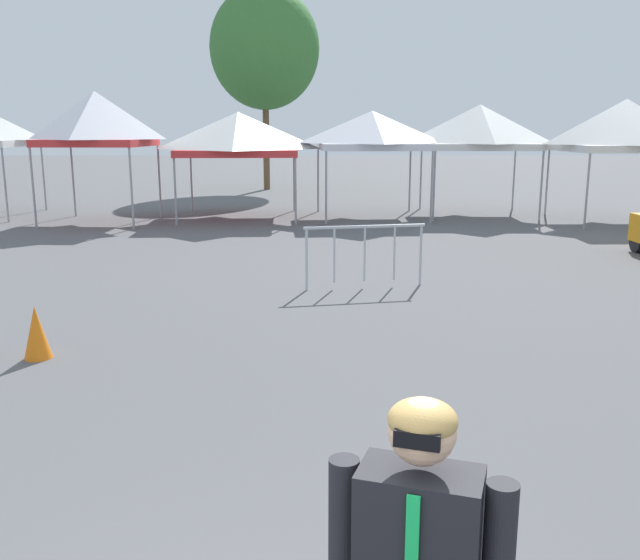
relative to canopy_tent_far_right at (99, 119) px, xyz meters
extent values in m
cylinder|color=#9E9EA3|center=(-2.76, 0.05, -1.77)|extent=(0.06, 0.06, 2.33)
cylinder|color=#9E9EA3|center=(-2.85, 3.11, -1.77)|extent=(0.06, 0.06, 2.33)
cylinder|color=#9E9EA3|center=(-1.41, -1.28, -1.74)|extent=(0.06, 0.06, 2.37)
cylinder|color=#9E9EA3|center=(1.28, -1.41, -1.74)|extent=(0.06, 0.06, 2.37)
cylinder|color=#9E9EA3|center=(-1.28, 1.41, -1.74)|extent=(0.06, 0.06, 2.37)
cylinder|color=#9E9EA3|center=(1.41, 1.28, -1.74)|extent=(0.06, 0.06, 2.37)
pyramid|color=white|center=(0.00, 0.00, 0.10)|extent=(2.96, 2.96, 1.33)
cube|color=red|center=(0.00, 0.00, -0.66)|extent=(2.93, 2.93, 0.20)
cylinder|color=#9E9EA3|center=(2.28, -0.64, -1.90)|extent=(0.06, 0.06, 2.07)
cylinder|color=#9E9EA3|center=(5.63, -0.48, -1.90)|extent=(0.06, 0.06, 2.07)
cylinder|color=#9E9EA3|center=(2.12, 2.71, -1.90)|extent=(0.06, 0.06, 2.07)
cylinder|color=#9E9EA3|center=(5.47, 2.87, -1.90)|extent=(0.06, 0.06, 2.07)
pyramid|color=white|center=(3.88, 1.12, -0.32)|extent=(3.69, 3.69, 1.08)
cube|color=red|center=(3.88, 1.12, -0.96)|extent=(3.65, 3.65, 0.20)
cylinder|color=#9E9EA3|center=(6.50, -0.42, -1.81)|extent=(0.06, 0.06, 2.24)
cylinder|color=#9E9EA3|center=(9.51, -0.19, -1.81)|extent=(0.06, 0.06, 2.24)
cylinder|color=#9E9EA3|center=(6.26, 2.59, -1.81)|extent=(0.06, 0.06, 2.24)
cylinder|color=#9E9EA3|center=(9.27, 2.83, -1.81)|extent=(0.06, 0.06, 2.24)
pyramid|color=white|center=(7.88, 1.20, -0.22)|extent=(3.41, 3.41, 0.94)
cube|color=white|center=(7.88, 1.20, -0.79)|extent=(3.38, 3.38, 0.20)
cylinder|color=#9E9EA3|center=(9.66, 0.32, -1.82)|extent=(0.06, 0.06, 2.23)
cylinder|color=#9E9EA3|center=(12.78, 0.25, -1.82)|extent=(0.06, 0.06, 2.23)
cylinder|color=#9E9EA3|center=(9.72, 3.43, -1.82)|extent=(0.06, 0.06, 2.23)
cylinder|color=#9E9EA3|center=(12.84, 3.37, -1.82)|extent=(0.06, 0.06, 2.23)
pyramid|color=white|center=(11.25, 1.84, -0.12)|extent=(3.34, 3.34, 1.16)
cube|color=white|center=(11.25, 1.84, -0.80)|extent=(3.31, 3.31, 0.20)
cylinder|color=#9E9EA3|center=(13.46, -1.46, -1.82)|extent=(0.06, 0.06, 2.22)
cylinder|color=#9E9EA3|center=(13.40, 1.67, -1.82)|extent=(0.06, 0.06, 2.22)
pyramid|color=white|center=(15.00, 0.13, -0.08)|extent=(3.35, 3.35, 1.26)
cube|color=white|center=(15.00, 0.13, -0.81)|extent=(3.31, 3.31, 0.20)
cube|color=black|center=(6.66, -17.71, -1.71)|extent=(0.47, 0.36, 0.60)
cylinder|color=black|center=(6.41, -17.63, -1.69)|extent=(0.11, 0.11, 0.56)
cylinder|color=black|center=(6.92, -17.80, -1.69)|extent=(0.11, 0.11, 0.56)
sphere|color=#D8A884|center=(6.66, -17.71, -1.26)|extent=(0.23, 0.23, 0.23)
ellipsoid|color=tan|center=(6.66, -17.71, -1.22)|extent=(0.23, 0.23, 0.14)
cube|color=black|center=(6.63, -17.82, -1.25)|extent=(0.15, 0.07, 0.06)
cube|color=#19BF59|center=(6.62, -17.84, -1.66)|extent=(0.05, 0.03, 0.46)
cylinder|color=brown|center=(3.94, 11.08, -0.84)|extent=(0.28, 0.28, 4.17)
ellipsoid|color=#387233|center=(3.94, 11.08, 3.13)|extent=(4.71, 4.71, 5.18)
cylinder|color=#B7BABF|center=(7.08, -8.42, -1.88)|extent=(2.07, 0.46, 0.05)
cylinder|color=#B7BABF|center=(8.06, -8.22, -2.40)|extent=(0.04, 0.04, 1.05)
cylinder|color=#B7BABF|center=(6.10, -8.61, -2.40)|extent=(0.04, 0.04, 1.05)
cylinder|color=#B7BABF|center=(7.59, -8.32, -2.35)|extent=(0.04, 0.04, 0.92)
cylinder|color=#B7BABF|center=(7.08, -8.42, -2.35)|extent=(0.04, 0.04, 0.92)
cylinder|color=#B7BABF|center=(6.56, -8.52, -2.35)|extent=(0.04, 0.04, 0.92)
cone|color=orange|center=(2.99, -12.11, -2.61)|extent=(0.32, 0.32, 0.63)
camera|label=1|loc=(6.32, -19.84, -0.28)|focal=38.53mm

